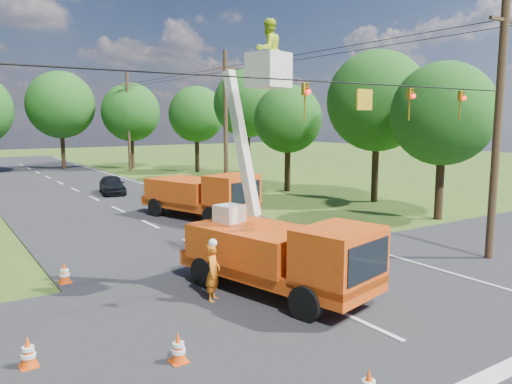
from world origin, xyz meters
TOP-DOWN VIEW (x-y plane):
  - ground at (0.00, 20.00)m, footprint 140.00×140.00m
  - road_main at (0.00, 20.00)m, footprint 12.00×100.00m
  - road_cross at (0.00, 2.00)m, footprint 56.00×10.00m
  - stop_bar at (0.00, -3.20)m, footprint 9.00×0.45m
  - edge_line at (5.60, 20.00)m, footprint 0.12×90.00m
  - bucket_truck at (-0.48, 3.26)m, footprint 3.77×6.70m
  - second_truck at (2.97, 14.99)m, footprint 4.31×7.12m
  - ground_worker at (-2.44, 3.87)m, footprint 0.74×0.73m
  - distant_car at (1.76, 26.60)m, footprint 2.27×4.15m
  - traffic_cone_2 at (2.25, 8.10)m, footprint 0.38×0.38m
  - traffic_cone_3 at (2.77, 9.85)m, footprint 0.38×0.38m
  - traffic_cone_4 at (-4.91, 0.94)m, footprint 0.38×0.38m
  - traffic_cone_5 at (-7.67, 2.53)m, footprint 0.38×0.38m
  - traffic_cone_7 at (3.23, 15.70)m, footprint 0.38×0.38m
  - traffic_cone_8 at (-5.72, 7.90)m, footprint 0.38×0.38m
  - pole_right_near at (8.50, 2.00)m, footprint 1.80×0.30m
  - pole_right_mid at (8.50, 22.00)m, footprint 1.80×0.30m
  - pole_right_far at (8.50, 42.00)m, footprint 1.80×0.30m
  - signal_span at (2.23, 1.99)m, footprint 18.00×0.29m
  - tree_right_a at (13.50, 8.00)m, footprint 5.40×5.40m
  - tree_right_b at (15.00, 14.00)m, footprint 6.40×6.40m
  - tree_right_c at (13.20, 21.00)m, footprint 5.00×5.00m
  - tree_right_d at (14.80, 29.00)m, footprint 6.00×6.00m
  - tree_right_e at (13.80, 37.00)m, footprint 5.60×5.60m
  - tree_far_b at (3.00, 47.00)m, footprint 7.00×7.00m
  - tree_far_c at (9.50, 44.00)m, footprint 6.20×6.20m

SIDE VIEW (x-z plane):
  - ground at x=0.00m, z-range 0.00..0.00m
  - road_main at x=0.00m, z-range -0.03..0.03m
  - road_cross at x=0.00m, z-range -0.04..0.04m
  - stop_bar at x=0.00m, z-range -0.01..0.01m
  - edge_line at x=5.60m, z-range -0.01..0.01m
  - traffic_cone_2 at x=2.25m, z-range 0.00..0.71m
  - traffic_cone_3 at x=2.77m, z-range 0.00..0.71m
  - traffic_cone_4 at x=-4.91m, z-range 0.00..0.71m
  - traffic_cone_5 at x=-7.67m, z-range 0.00..0.71m
  - traffic_cone_7 at x=3.23m, z-range 0.00..0.71m
  - traffic_cone_8 at x=-5.72m, z-range 0.00..0.71m
  - distant_car at x=1.76m, z-range 0.00..1.34m
  - ground_worker at x=-2.44m, z-range 0.00..1.72m
  - second_truck at x=2.97m, z-range 0.05..2.56m
  - bucket_truck at x=-0.48m, z-range -2.35..5.82m
  - pole_right_near at x=8.50m, z-range 0.11..10.11m
  - pole_right_mid at x=8.50m, z-range 0.11..10.11m
  - pole_right_far at x=8.50m, z-range 0.11..10.11m
  - tree_right_c at x=13.20m, z-range 1.40..9.23m
  - tree_right_a at x=13.50m, z-range 1.42..9.70m
  - tree_right_e at x=13.80m, z-range 1.50..10.12m
  - signal_span at x=2.23m, z-range 5.34..6.41m
  - tree_far_c at x=9.50m, z-range 1.47..10.65m
  - tree_right_b at x=15.00m, z-range 1.61..11.26m
  - tree_right_d at x=14.80m, z-range 1.83..11.53m
  - tree_far_b at x=3.00m, z-range 1.65..11.97m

